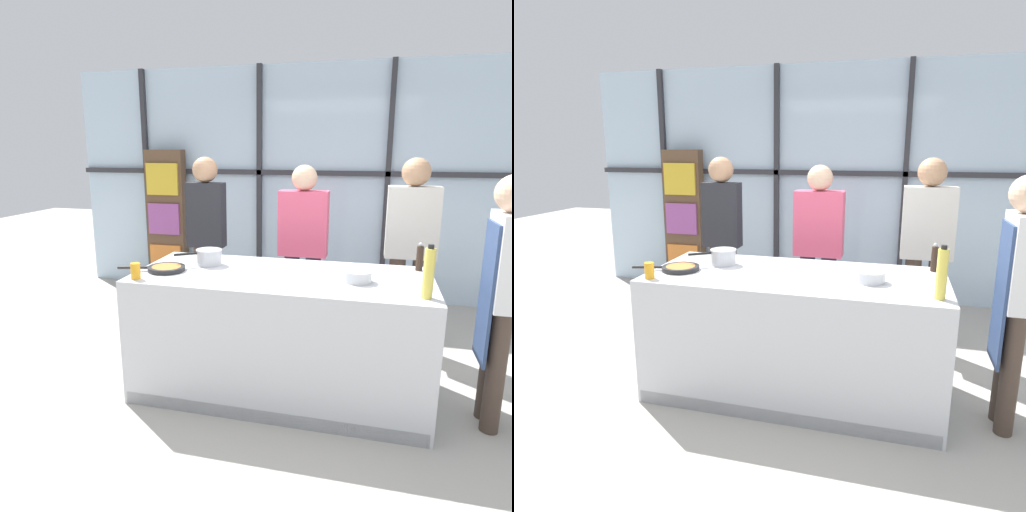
% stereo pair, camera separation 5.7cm
% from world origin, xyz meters
% --- Properties ---
extents(ground_plane, '(18.00, 18.00, 0.00)m').
position_xyz_m(ground_plane, '(0.00, 0.00, 0.00)').
color(ground_plane, '#ADA89E').
extents(back_window_wall, '(6.40, 0.10, 2.80)m').
position_xyz_m(back_window_wall, '(0.00, 2.44, 1.40)').
color(back_window_wall, silver).
rests_on(back_window_wall, ground_plane).
extents(bookshelf, '(0.51, 0.19, 1.81)m').
position_xyz_m(bookshelf, '(-1.98, 2.26, 0.91)').
color(bookshelf, brown).
rests_on(bookshelf, ground_plane).
extents(demo_island, '(2.15, 0.96, 0.93)m').
position_xyz_m(demo_island, '(-0.00, -0.00, 0.47)').
color(demo_island, silver).
rests_on(demo_island, ground_plane).
extents(chef, '(0.24, 0.37, 1.69)m').
position_xyz_m(chef, '(1.45, -0.09, 0.99)').
color(chef, '#47382D').
rests_on(chef, ground_plane).
extents(spectator_far_left, '(0.37, 0.25, 1.75)m').
position_xyz_m(spectator_far_left, '(-0.97, 1.03, 1.04)').
color(spectator_far_left, '#47382D').
rests_on(spectator_far_left, ground_plane).
extents(spectator_center_left, '(0.45, 0.24, 1.69)m').
position_xyz_m(spectator_center_left, '(0.00, 1.03, 0.95)').
color(spectator_center_left, '#232838').
rests_on(spectator_center_left, ground_plane).
extents(spectator_center_right, '(0.45, 0.25, 1.76)m').
position_xyz_m(spectator_center_right, '(0.97, 1.03, 1.00)').
color(spectator_center_right, '#47382D').
rests_on(spectator_center_right, ground_plane).
extents(frying_pan, '(0.49, 0.28, 0.04)m').
position_xyz_m(frying_pan, '(-0.87, -0.13, 0.95)').
color(frying_pan, '#232326').
rests_on(frying_pan, demo_island).
extents(saucepan, '(0.34, 0.27, 0.12)m').
position_xyz_m(saucepan, '(-0.61, 0.12, 1.00)').
color(saucepan, silver).
rests_on(saucepan, demo_island).
extents(white_plate, '(0.23, 0.23, 0.01)m').
position_xyz_m(white_plate, '(0.44, 0.17, 0.94)').
color(white_plate, white).
rests_on(white_plate, demo_island).
extents(mixing_bowl, '(0.20, 0.20, 0.08)m').
position_xyz_m(mixing_bowl, '(0.54, -0.06, 0.98)').
color(mixing_bowl, silver).
rests_on(mixing_bowl, demo_island).
extents(oil_bottle, '(0.07, 0.07, 0.34)m').
position_xyz_m(oil_bottle, '(0.97, -0.32, 1.09)').
color(oil_bottle, '#E0CC4C').
rests_on(oil_bottle, demo_island).
extents(pepper_grinder, '(0.05, 0.05, 0.22)m').
position_xyz_m(pepper_grinder, '(0.98, 0.36, 1.03)').
color(pepper_grinder, '#332319').
rests_on(pepper_grinder, demo_island).
extents(juice_glass_near, '(0.07, 0.07, 0.11)m').
position_xyz_m(juice_glass_near, '(-0.97, -0.38, 0.99)').
color(juice_glass_near, orange).
rests_on(juice_glass_near, demo_island).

